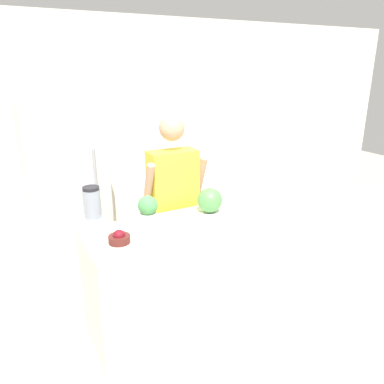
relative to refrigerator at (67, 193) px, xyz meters
name	(u,v)px	position (x,y,z in m)	size (l,w,h in m)	color
ground_plane	(213,342)	(0.75, -1.58, -0.90)	(14.00, 14.00, 0.00)	beige
wall_back	(125,140)	(0.75, 0.39, 0.40)	(8.00, 0.06, 2.60)	silver
counter_island	(194,273)	(0.75, -1.26, -0.44)	(1.71, 0.64, 0.91)	beige
refrigerator	(67,193)	(0.00, 0.00, 0.00)	(0.71, 0.71, 1.80)	#B7B7BC
person	(173,206)	(0.81, -0.75, -0.03)	(0.57, 0.27, 1.70)	#333338
cutting_board	(208,214)	(0.93, -1.16, 0.02)	(0.41, 0.25, 0.01)	white
watermelon	(210,200)	(0.96, -1.14, 0.13)	(0.21, 0.21, 0.21)	#4C8C47
bowl_cherries	(119,238)	(0.12, -1.31, 0.05)	(0.15, 0.15, 0.10)	#511E19
bowl_cream	(148,231)	(0.34, -1.31, 0.05)	(0.11, 0.11, 0.09)	beige
blender	(93,212)	(0.01, -1.06, 0.18)	(0.15, 0.15, 0.36)	silver
potted_plant	(148,209)	(0.43, -1.08, 0.13)	(0.16, 0.16, 0.23)	beige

